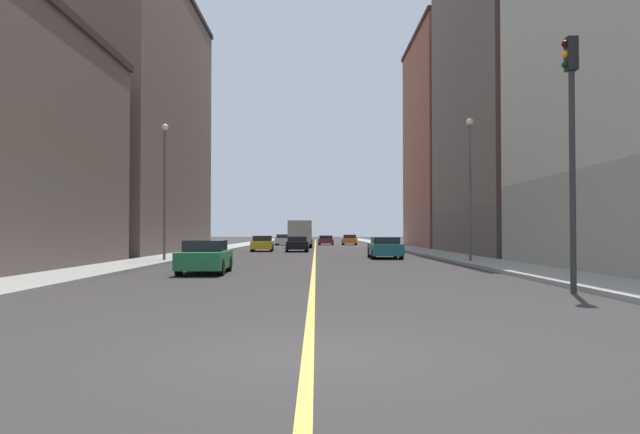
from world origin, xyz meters
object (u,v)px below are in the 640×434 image
Objects in this scene: car_silver at (283,240)px; box_truck at (300,233)px; building_right_midblock at (126,119)px; traffic_light_left_near at (571,129)px; car_black at (297,244)px; building_left_far at (460,141)px; street_lamp_right_near at (165,177)px; car_maroon at (326,240)px; building_left_mid at (521,95)px; car_yellow at (262,244)px; car_orange at (349,240)px; car_green at (205,257)px; street_lamp_left_near at (470,175)px; car_teal at (385,248)px.

box_truck is at bearing -78.76° from car_silver.
building_right_midblock is 38.98m from traffic_light_left_near.
box_truck is at bearing 51.32° from building_right_midblock.
car_black is (13.25, 3.34, -9.83)m from building_right_midblock.
street_lamp_right_near is at bearing -127.00° from building_left_far.
building_left_mid is at bearing -68.42° from car_maroon.
car_yellow reaches higher than car_orange.
box_truck is at bearing -113.63° from car_orange.
box_truck is (6.41, 31.83, -3.00)m from street_lamp_right_near.
car_green reaches higher than car_maroon.
building_right_midblock is (-29.50, -14.79, -0.43)m from building_left_far.
box_truck is (2.42, -12.16, 0.87)m from car_silver.
car_green is 27.38m from car_black.
box_truck reaches higher than car_orange.
car_black reaches higher than car_maroon.
building_left_far is 2.98× the size of street_lamp_left_near.
building_left_mid reaches higher than building_right_midblock.
car_green is 1.01× the size of car_orange.
street_lamp_right_near reaches higher than car_green.
car_teal is at bearing 58.38° from car_green.
car_black is 1.00× the size of car_silver.
building_right_midblock is at bearing -122.56° from car_orange.
car_yellow reaches higher than car_maroon.
car_maroon is (2.84, 26.28, -0.03)m from car_black.
car_yellow is (-8.80, 14.08, -0.01)m from car_teal.
car_maroon is 1.12× the size of car_yellow.
building_left_far is 22.37m from car_black.
street_lamp_left_near is 1.57× the size of car_black.
car_yellow is at bearing 107.54° from traffic_light_left_near.
car_yellow is (10.31, 4.16, -9.81)m from building_right_midblock.
car_teal is 39.75m from car_orange.
car_silver is at bearing 100.20° from traffic_light_left_near.
car_maroon is at bearing 10.17° from car_silver.
box_truck is (-16.28, 1.71, -9.35)m from building_left_far.
building_left_far is at bearing 35.19° from car_black.
car_teal is 39.47m from car_silver.
street_lamp_left_near is (1.01, 15.05, 0.19)m from traffic_light_left_near.
box_truck is (-16.28, 20.79, -9.91)m from building_left_mid.
building_left_mid is 20.95m from car_black.
car_silver is at bearing 88.86° from car_yellow.
box_truck reaches higher than car_black.
building_right_midblock is 3.39× the size of street_lamp_right_near.
building_left_far is 0.89× the size of building_right_midblock.
car_maroon is at bearing 78.32° from street_lamp_right_near.
car_silver reaches higher than car_teal.
car_teal is at bearing -77.85° from car_silver.
car_maroon is at bearing 98.10° from street_lamp_left_near.
car_silver is at bearing 95.53° from car_black.
street_lamp_left_near is at bearing 30.33° from car_green.
box_truck is (-9.48, 33.28, -3.03)m from street_lamp_left_near.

